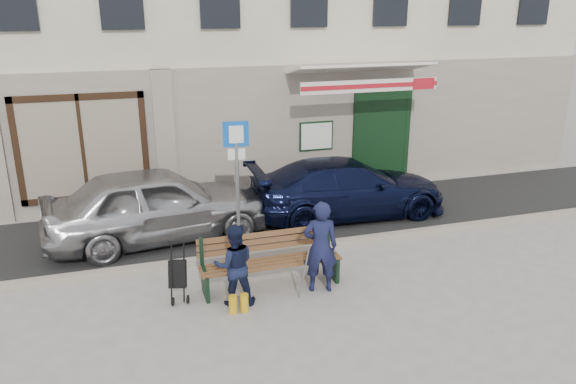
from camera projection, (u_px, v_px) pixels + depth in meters
name	position (u px, v px, depth m)	size (l,w,h in m)	color
ground	(286.00, 292.00, 9.39)	(80.00, 80.00, 0.00)	#9E9991
asphalt_lane	(244.00, 225.00, 12.19)	(60.00, 3.20, 0.01)	#282828
curb	(263.00, 253.00, 10.73)	(60.00, 0.18, 0.12)	#9E9384
car_silver	(157.00, 204.00, 11.28)	(1.79, 4.45, 1.51)	#AAAAAF
car_navy	(348.00, 188.00, 12.61)	(1.82, 4.49, 1.30)	black
parking_sign	(237.00, 167.00, 10.44)	(0.47, 0.10, 2.56)	gray
bench	(268.00, 262.00, 9.42)	(2.40, 1.17, 0.98)	brown
man	(320.00, 247.00, 9.22)	(0.58, 0.38, 1.58)	#15183A
woman	(234.00, 265.00, 8.82)	(0.66, 0.51, 1.35)	#121833
stroller	(178.00, 275.00, 9.04)	(0.34, 0.44, 0.96)	black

